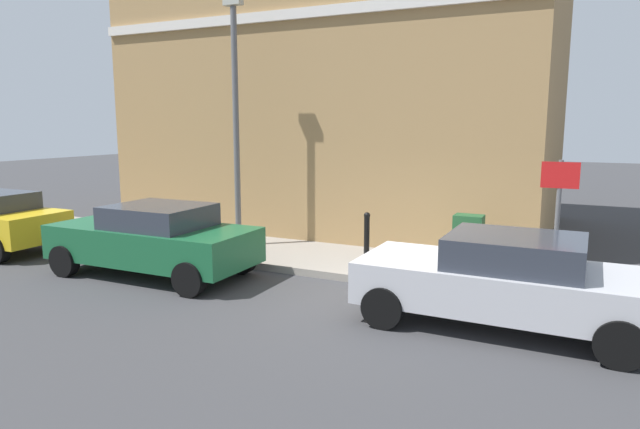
{
  "coord_description": "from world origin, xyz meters",
  "views": [
    {
      "loc": [
        -8.82,
        -2.86,
        3.05
      ],
      "look_at": [
        1.25,
        2.07,
        1.2
      ],
      "focal_mm": 31.1,
      "sensor_mm": 36.0,
      "label": 1
    }
  ],
  "objects_px": {
    "car_silver": "(504,280)",
    "lamppost": "(236,112)",
    "street_sign": "(558,207)",
    "bollard_near_cabinet": "(367,235)",
    "utility_cabinet": "(468,246)",
    "car_green": "(154,239)"
  },
  "relations": [
    {
      "from": "car_silver",
      "to": "lamppost",
      "type": "relative_size",
      "value": 0.74
    },
    {
      "from": "lamppost",
      "to": "street_sign",
      "type": "bearing_deg",
      "value": -96.78
    },
    {
      "from": "car_silver",
      "to": "lamppost",
      "type": "distance_m",
      "value": 7.37
    },
    {
      "from": "lamppost",
      "to": "bollard_near_cabinet",
      "type": "bearing_deg",
      "value": -90.3
    },
    {
      "from": "car_silver",
      "to": "utility_cabinet",
      "type": "relative_size",
      "value": 3.7
    },
    {
      "from": "car_silver",
      "to": "lamppost",
      "type": "xyz_separation_m",
      "value": [
        2.46,
        6.45,
        2.56
      ]
    },
    {
      "from": "street_sign",
      "to": "lamppost",
      "type": "bearing_deg",
      "value": 83.22
    },
    {
      "from": "utility_cabinet",
      "to": "bollard_near_cabinet",
      "type": "relative_size",
      "value": 1.11
    },
    {
      "from": "car_silver",
      "to": "lamppost",
      "type": "height_order",
      "value": "lamppost"
    },
    {
      "from": "utility_cabinet",
      "to": "bollard_near_cabinet",
      "type": "height_order",
      "value": "utility_cabinet"
    },
    {
      "from": "lamppost",
      "to": "utility_cabinet",
      "type": "bearing_deg",
      "value": -91.23
    },
    {
      "from": "car_green",
      "to": "utility_cabinet",
      "type": "distance_m",
      "value": 6.24
    },
    {
      "from": "utility_cabinet",
      "to": "bollard_near_cabinet",
      "type": "distance_m",
      "value": 2.15
    },
    {
      "from": "street_sign",
      "to": "bollard_near_cabinet",
      "type": "bearing_deg",
      "value": 77.65
    },
    {
      "from": "car_green",
      "to": "bollard_near_cabinet",
      "type": "distance_m",
      "value": 4.39
    },
    {
      "from": "bollard_near_cabinet",
      "to": "street_sign",
      "type": "relative_size",
      "value": 0.45
    },
    {
      "from": "car_silver",
      "to": "street_sign",
      "type": "height_order",
      "value": "street_sign"
    },
    {
      "from": "lamppost",
      "to": "car_green",
      "type": "bearing_deg",
      "value": 173.21
    },
    {
      "from": "car_green",
      "to": "lamppost",
      "type": "xyz_separation_m",
      "value": [
        2.53,
        -0.3,
        2.55
      ]
    },
    {
      "from": "car_silver",
      "to": "car_green",
      "type": "relative_size",
      "value": 1.0
    },
    {
      "from": "car_silver",
      "to": "bollard_near_cabinet",
      "type": "bearing_deg",
      "value": -37.46
    },
    {
      "from": "car_green",
      "to": "bollard_near_cabinet",
      "type": "bearing_deg",
      "value": -145.94
    }
  ]
}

